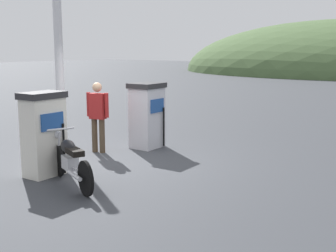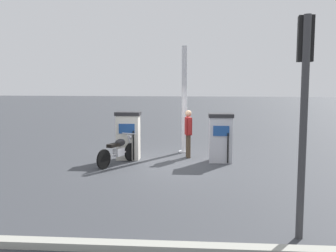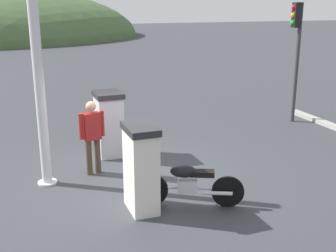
# 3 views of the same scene
# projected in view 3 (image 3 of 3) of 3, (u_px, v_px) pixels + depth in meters

# --- Properties ---
(ground_plane) EXTENTS (120.00, 120.00, 0.00)m
(ground_plane) POSITION_uv_depth(u_px,v_px,m) (139.00, 176.00, 9.37)
(ground_plane) COLOR #383A3F
(fuel_pump_near) EXTENTS (0.57, 0.84, 1.59)m
(fuel_pump_near) POSITION_uv_depth(u_px,v_px,m) (141.00, 168.00, 7.65)
(fuel_pump_near) COLOR silver
(fuel_pump_near) RESTS_ON ground
(fuel_pump_far) EXTENTS (0.70, 0.82, 1.57)m
(fuel_pump_far) POSITION_uv_depth(u_px,v_px,m) (109.00, 123.00, 10.43)
(fuel_pump_far) COLOR silver
(fuel_pump_far) RESTS_ON ground
(motorcycle_near_pump) EXTENTS (1.87, 0.91, 0.94)m
(motorcycle_near_pump) POSITION_uv_depth(u_px,v_px,m) (188.00, 182.00, 7.89)
(motorcycle_near_pump) COLOR black
(motorcycle_near_pump) RESTS_ON ground
(attendant_person) EXTENTS (0.58, 0.28, 1.63)m
(attendant_person) POSITION_uv_depth(u_px,v_px,m) (92.00, 133.00, 9.23)
(attendant_person) COLOR #473828
(attendant_person) RESTS_ON ground
(roadside_traffic_light) EXTENTS (0.38, 0.26, 3.60)m
(roadside_traffic_light) POSITION_uv_depth(u_px,v_px,m) (296.00, 42.00, 12.86)
(roadside_traffic_light) COLOR #38383A
(roadside_traffic_light) RESTS_ON ground
(canopy_support_pole) EXTENTS (0.40, 0.40, 3.87)m
(canopy_support_pole) POSITION_uv_depth(u_px,v_px,m) (40.00, 96.00, 8.47)
(canopy_support_pole) COLOR silver
(canopy_support_pole) RESTS_ON ground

